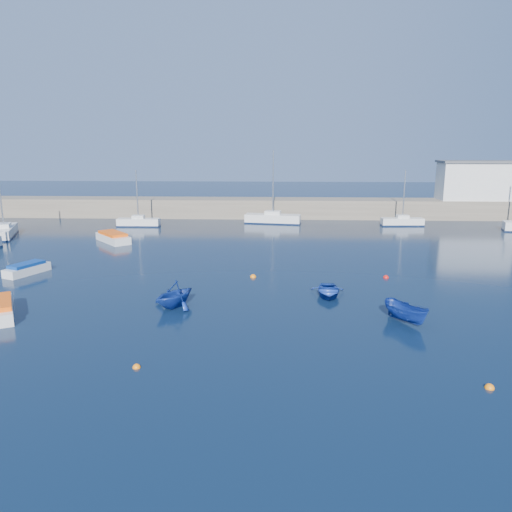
{
  "coord_description": "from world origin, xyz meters",
  "views": [
    {
      "loc": [
        2.8,
        -23.67,
        10.41
      ],
      "look_at": [
        1.17,
        14.59,
        1.6
      ],
      "focal_mm": 35.0,
      "sensor_mm": 36.0,
      "label": 1
    }
  ],
  "objects_px": {
    "motorboat_1": "(27,269)",
    "dinghy_left": "(174,294)",
    "sailboat_5": "(139,222)",
    "sailboat_7": "(402,221)",
    "harbor_office": "(477,181)",
    "dinghy_center": "(328,291)",
    "dinghy_right": "(406,313)",
    "sailboat_6": "(273,218)",
    "motorboat_2": "(113,237)",
    "sailboat_4": "(4,231)"
  },
  "relations": [
    {
      "from": "sailboat_5",
      "to": "sailboat_7",
      "type": "xyz_separation_m",
      "value": [
        33.23,
        1.95,
        -0.02
      ]
    },
    {
      "from": "motorboat_1",
      "to": "dinghy_center",
      "type": "distance_m",
      "value": 24.13
    },
    {
      "from": "sailboat_4",
      "to": "dinghy_left",
      "type": "bearing_deg",
      "value": -64.18
    },
    {
      "from": "sailboat_7",
      "to": "sailboat_6",
      "type": "bearing_deg",
      "value": 82.68
    },
    {
      "from": "sailboat_4",
      "to": "dinghy_right",
      "type": "relative_size",
      "value": 2.79
    },
    {
      "from": "harbor_office",
      "to": "dinghy_center",
      "type": "xyz_separation_m",
      "value": [
        -23.63,
        -36.54,
        -4.76
      ]
    },
    {
      "from": "sailboat_4",
      "to": "sailboat_5",
      "type": "xyz_separation_m",
      "value": [
        13.13,
        7.52,
        -0.03
      ]
    },
    {
      "from": "motorboat_1",
      "to": "motorboat_2",
      "type": "distance_m",
      "value": 13.5
    },
    {
      "from": "sailboat_6",
      "to": "dinghy_right",
      "type": "height_order",
      "value": "sailboat_6"
    },
    {
      "from": "motorboat_2",
      "to": "harbor_office",
      "type": "bearing_deg",
      "value": -18.01
    },
    {
      "from": "dinghy_right",
      "to": "sailboat_6",
      "type": "bearing_deg",
      "value": 70.07
    },
    {
      "from": "dinghy_center",
      "to": "sailboat_4",
      "type": "bearing_deg",
      "value": 151.87
    },
    {
      "from": "motorboat_2",
      "to": "dinghy_center",
      "type": "distance_m",
      "value": 27.66
    },
    {
      "from": "motorboat_1",
      "to": "dinghy_left",
      "type": "distance_m",
      "value": 15.53
    },
    {
      "from": "motorboat_2",
      "to": "sailboat_6",
      "type": "bearing_deg",
      "value": -2.36
    },
    {
      "from": "motorboat_1",
      "to": "dinghy_center",
      "type": "height_order",
      "value": "motorboat_1"
    },
    {
      "from": "dinghy_left",
      "to": "sailboat_4",
      "type": "bearing_deg",
      "value": 168.56
    },
    {
      "from": "motorboat_2",
      "to": "dinghy_left",
      "type": "bearing_deg",
      "value": -103.12
    },
    {
      "from": "dinghy_left",
      "to": "dinghy_right",
      "type": "height_order",
      "value": "dinghy_left"
    },
    {
      "from": "sailboat_6",
      "to": "motorboat_2",
      "type": "height_order",
      "value": "sailboat_6"
    },
    {
      "from": "sailboat_6",
      "to": "sailboat_7",
      "type": "height_order",
      "value": "sailboat_6"
    },
    {
      "from": "harbor_office",
      "to": "dinghy_left",
      "type": "height_order",
      "value": "harbor_office"
    },
    {
      "from": "sailboat_6",
      "to": "motorboat_1",
      "type": "xyz_separation_m",
      "value": [
        -19.52,
        -26.43,
        -0.22
      ]
    },
    {
      "from": "sailboat_5",
      "to": "motorboat_2",
      "type": "distance_m",
      "value": 10.01
    },
    {
      "from": "dinghy_center",
      "to": "sailboat_6",
      "type": "bearing_deg",
      "value": 100.48
    },
    {
      "from": "motorboat_2",
      "to": "motorboat_1",
      "type": "bearing_deg",
      "value": -142.08
    },
    {
      "from": "dinghy_center",
      "to": "dinghy_right",
      "type": "bearing_deg",
      "value": -48.42
    },
    {
      "from": "harbor_office",
      "to": "dinghy_center",
      "type": "relative_size",
      "value": 3.05
    },
    {
      "from": "motorboat_1",
      "to": "dinghy_left",
      "type": "height_order",
      "value": "dinghy_left"
    },
    {
      "from": "sailboat_7",
      "to": "dinghy_left",
      "type": "height_order",
      "value": "sailboat_7"
    },
    {
      "from": "dinghy_center",
      "to": "harbor_office",
      "type": "bearing_deg",
      "value": 60.1
    },
    {
      "from": "sailboat_6",
      "to": "motorboat_2",
      "type": "xyz_separation_m",
      "value": [
        -16.81,
        -13.21,
        -0.15
      ]
    },
    {
      "from": "sailboat_5",
      "to": "dinghy_right",
      "type": "relative_size",
      "value": 2.19
    },
    {
      "from": "sailboat_6",
      "to": "dinghy_center",
      "type": "relative_size",
      "value": 2.86
    },
    {
      "from": "sailboat_6",
      "to": "dinghy_left",
      "type": "height_order",
      "value": "sailboat_6"
    },
    {
      "from": "sailboat_4",
      "to": "sailboat_5",
      "type": "height_order",
      "value": "sailboat_4"
    },
    {
      "from": "motorboat_1",
      "to": "harbor_office",
      "type": "bearing_deg",
      "value": 57.19
    },
    {
      "from": "sailboat_4",
      "to": "harbor_office",
      "type": "bearing_deg",
      "value": -4.43
    },
    {
      "from": "dinghy_left",
      "to": "dinghy_right",
      "type": "bearing_deg",
      "value": 23.61
    },
    {
      "from": "sailboat_4",
      "to": "sailboat_7",
      "type": "distance_m",
      "value": 47.31
    },
    {
      "from": "motorboat_2",
      "to": "dinghy_right",
      "type": "distance_m",
      "value": 34.06
    },
    {
      "from": "sailboat_5",
      "to": "motorboat_2",
      "type": "relative_size",
      "value": 1.37
    },
    {
      "from": "motorboat_1",
      "to": "dinghy_right",
      "type": "bearing_deg",
      "value": 3.62
    },
    {
      "from": "dinghy_left",
      "to": "motorboat_2",
      "type": "bearing_deg",
      "value": 150.22
    },
    {
      "from": "dinghy_center",
      "to": "dinghy_left",
      "type": "xyz_separation_m",
      "value": [
        -10.12,
        -2.77,
        0.51
      ]
    },
    {
      "from": "sailboat_4",
      "to": "motorboat_1",
      "type": "bearing_deg",
      "value": -76.33
    },
    {
      "from": "sailboat_4",
      "to": "dinghy_right",
      "type": "height_order",
      "value": "sailboat_4"
    },
    {
      "from": "sailboat_7",
      "to": "dinghy_center",
      "type": "distance_m",
      "value": 32.46
    },
    {
      "from": "sailboat_5",
      "to": "dinghy_left",
      "type": "height_order",
      "value": "sailboat_5"
    },
    {
      "from": "sailboat_6",
      "to": "dinghy_right",
      "type": "distance_m",
      "value": 37.27
    }
  ]
}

